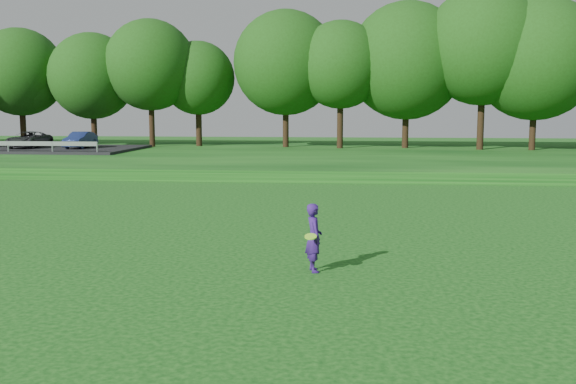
# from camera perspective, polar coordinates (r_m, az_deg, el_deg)

# --- Properties ---
(ground) EXTENTS (140.00, 140.00, 0.00)m
(ground) POSITION_cam_1_polar(r_m,az_deg,el_deg) (13.89, -11.86, -8.19)
(ground) COLOR #0B3D0F
(ground) RESTS_ON ground
(berm) EXTENTS (130.00, 30.00, 0.60)m
(berm) POSITION_cam_1_polar(r_m,az_deg,el_deg) (47.04, 0.76, 3.30)
(berm) COLOR #0B3D0F
(berm) RESTS_ON ground
(walking_path) EXTENTS (130.00, 1.60, 0.04)m
(walking_path) POSITION_cam_1_polar(r_m,az_deg,el_deg) (33.20, -1.37, 1.08)
(walking_path) COLOR gray
(walking_path) RESTS_ON ground
(treeline) EXTENTS (104.00, 7.00, 15.00)m
(treeline) POSITION_cam_1_polar(r_m,az_deg,el_deg) (51.09, 1.19, 12.39)
(treeline) COLOR #1B4810
(treeline) RESTS_ON berm
(woman) EXTENTS (0.53, 0.89, 1.57)m
(woman) POSITION_cam_1_polar(r_m,az_deg,el_deg) (14.63, 2.31, -4.07)
(woman) COLOR #371971
(woman) RESTS_ON ground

